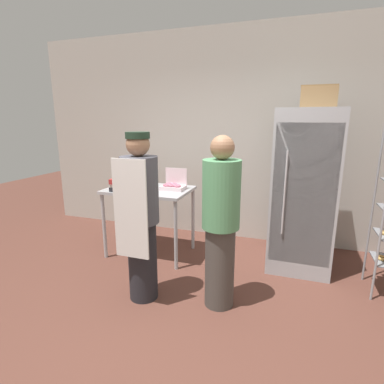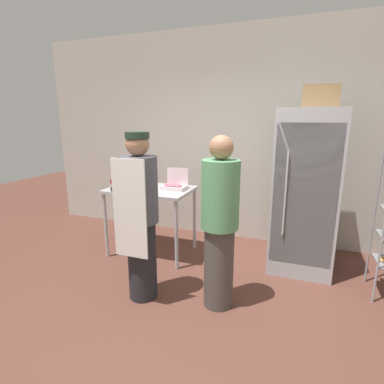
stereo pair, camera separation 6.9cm
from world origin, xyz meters
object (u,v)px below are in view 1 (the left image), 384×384
Objects in this scene: cardboard_storage_box at (318,97)px; refrigerator at (303,191)px; donut_box at (173,186)px; blender_pitcher at (135,176)px; binder_stack at (123,185)px; person_customer at (221,223)px; person_baker at (141,216)px.

refrigerator is at bearing -127.83° from cardboard_storage_box.
donut_box is (-1.55, -0.21, -0.00)m from refrigerator.
binder_stack is at bearing -86.15° from blender_pitcher.
person_customer is at bearing -46.79° from donut_box.
person_baker is at bearing -58.96° from blender_pitcher.
donut_box is at bearing -169.18° from cardboard_storage_box.
person_baker reaches higher than donut_box.
person_baker is 0.76m from person_customer.
donut_box reaches higher than binder_stack.
blender_pitcher reaches higher than donut_box.
blender_pitcher is 2.43m from cardboard_storage_box.
person_customer is at bearing 9.99° from person_baker.
donut_box is at bearing 94.54° from person_baker.
cardboard_storage_box reaches higher than refrigerator.
cardboard_storage_box is 2.33m from person_baker.
blender_pitcher is 1.31m from person_baker.
binder_stack is 2.49m from cardboard_storage_box.
blender_pitcher is (-2.14, -0.11, 0.08)m from refrigerator.
binder_stack is 1.00m from person_baker.
refrigerator is at bearing 56.73° from person_customer.
refrigerator is at bearing 3.05° from blender_pitcher.
refrigerator is 1.56m from donut_box.
binder_stack is 0.18× the size of person_customer.
person_baker reaches higher than blender_pitcher.
cardboard_storage_box is (2.22, 0.21, 0.98)m from blender_pitcher.
person_customer is (1.40, -0.62, -0.14)m from binder_stack.
binder_stack is (-0.57, -0.26, 0.03)m from donut_box.
binder_stack is at bearing 130.59° from person_baker.
refrigerator reaches higher than blender_pitcher.
cardboard_storage_box reaches higher than blender_pitcher.
refrigerator is 2.14m from blender_pitcher.
person_baker is at bearing -139.36° from cardboard_storage_box.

